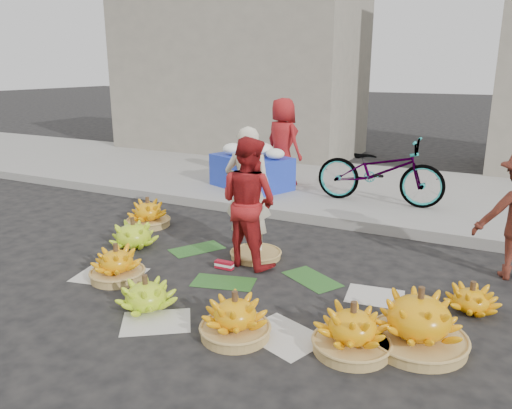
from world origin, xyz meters
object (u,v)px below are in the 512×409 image
at_px(banana_bunch_4, 419,320).
at_px(bicycle, 380,170).
at_px(vendor_cream, 248,192).
at_px(flower_table, 252,169).
at_px(banana_bunch_0, 117,264).

relative_size(banana_bunch_4, bicycle, 0.40).
height_order(banana_bunch_4, vendor_cream, vendor_cream).
bearing_deg(banana_bunch_4, flower_table, 132.59).
xyz_separation_m(banana_bunch_4, vendor_cream, (-2.20, 1.23, 0.54)).
distance_m(banana_bunch_4, bicycle, 4.04).
distance_m(vendor_cream, bicycle, 2.76).
xyz_separation_m(vendor_cream, bicycle, (0.93, 2.59, -0.13)).
distance_m(banana_bunch_0, flower_table, 3.94).
xyz_separation_m(banana_bunch_0, banana_bunch_4, (3.08, 0.10, 0.06)).
bearing_deg(flower_table, banana_bunch_0, -62.27).
relative_size(banana_bunch_4, flower_table, 0.50).
xyz_separation_m(vendor_cream, flower_table, (-1.30, 2.59, -0.32)).
height_order(banana_bunch_4, flower_table, flower_table).
height_order(vendor_cream, bicycle, vendor_cream).
bearing_deg(bicycle, banana_bunch_0, 153.65).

